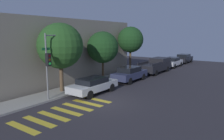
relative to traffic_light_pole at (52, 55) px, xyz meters
The scene contains 13 objects.
ground_plane 4.96m from the traffic_light_pole, 65.51° to the right, with size 60.00×60.00×0.00m, color #2D2B30.
sidewalk 3.72m from the traffic_light_pole, 33.11° to the left, with size 26.00×2.34×0.14m, color gray.
building_row 5.78m from the traffic_light_pole, 74.60° to the left, with size 26.00×6.00×6.27m, color gray.
crosswalk 4.35m from the traffic_light_pole, 115.07° to the right, with size 6.52×2.60×0.00m.
traffic_light_pole is the anchor object (origin of this frame).
sedan_near_corner 4.14m from the traffic_light_pole, 23.05° to the right, with size 4.55×1.84×1.32m.
sedan_middle 9.26m from the traffic_light_pole, ahead, with size 4.47×1.82×1.51m.
pickup_truck 15.53m from the traffic_light_pole, ahead, with size 5.71×2.12×1.77m.
sedan_far_end 21.29m from the traffic_light_pole, ahead, with size 4.33×1.87×1.44m.
sedan_tail_of_row 26.79m from the traffic_light_pole, ahead, with size 4.44×1.86×1.50m.
tree_near_corner 2.07m from the traffic_light_pole, 31.62° to the left, with size 3.70×3.70×5.73m.
tree_midblock 7.37m from the traffic_light_pole, ahead, with size 3.21×3.21×5.11m.
tree_far_end 12.86m from the traffic_light_pole, ahead, with size 3.12×3.12×5.73m.
Camera 1 is at (-11.81, -9.20, 4.81)m, focal length 35.00 mm.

